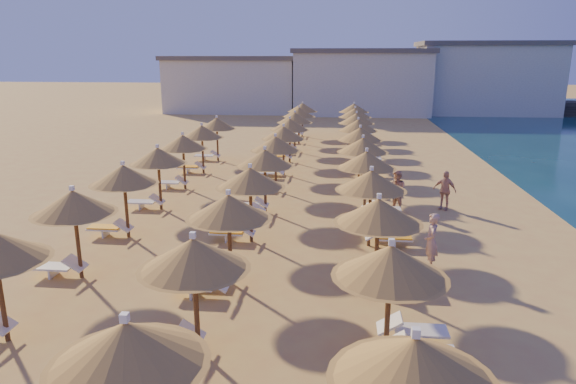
# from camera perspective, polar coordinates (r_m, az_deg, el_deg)

# --- Properties ---
(ground) EXTENTS (220.00, 220.00, 0.00)m
(ground) POSITION_cam_1_polar(r_m,az_deg,el_deg) (17.06, 3.11, -7.81)
(ground) COLOR tan
(ground) RESTS_ON ground
(hotel_blocks) EXTENTS (45.09, 10.35, 8.10)m
(hotel_blocks) POSITION_cam_1_polar(r_m,az_deg,el_deg) (61.71, 8.82, 12.11)
(hotel_blocks) COLOR silver
(hotel_blocks) RESTS_ON ground
(parasol_row_east) EXTENTS (2.51, 42.32, 2.91)m
(parasol_row_east) POSITION_cam_1_polar(r_m,az_deg,el_deg) (23.29, 8.49, 4.31)
(parasol_row_east) COLOR brown
(parasol_row_east) RESTS_ON ground
(parasol_row_west) EXTENTS (2.51, 42.32, 2.91)m
(parasol_row_west) POSITION_cam_1_polar(r_m,az_deg,el_deg) (23.46, -1.94, 4.54)
(parasol_row_west) COLOR brown
(parasol_row_west) RESTS_ON ground
(parasol_row_inland) EXTENTS (2.51, 24.22, 2.91)m
(parasol_row_inland) POSITION_cam_1_polar(r_m,az_deg,el_deg) (22.84, -14.25, 3.80)
(parasol_row_inland) COLOR brown
(parasol_row_inland) RESTS_ON ground
(loungers) EXTENTS (11.95, 40.41, 0.66)m
(loungers) POSITION_cam_1_polar(r_m,az_deg,el_deg) (23.33, 0.07, -0.58)
(loungers) COLOR silver
(loungers) RESTS_ON ground
(beachgoer_c) EXTENTS (1.10, 0.88, 1.74)m
(beachgoer_c) POSITION_cam_1_polar(r_m,az_deg,el_deg) (23.50, 17.00, 0.20)
(beachgoer_c) COLOR tan
(beachgoer_c) RESTS_ON ground
(beachgoer_b) EXTENTS (1.10, 1.11, 1.81)m
(beachgoer_b) POSITION_cam_1_polar(r_m,az_deg,el_deg) (22.65, 12.01, 0.08)
(beachgoer_b) COLOR tan
(beachgoer_b) RESTS_ON ground
(beachgoer_a) EXTENTS (0.49, 0.70, 1.85)m
(beachgoer_a) POSITION_cam_1_polar(r_m,az_deg,el_deg) (16.82, 15.63, -5.33)
(beachgoer_a) COLOR tan
(beachgoer_a) RESTS_ON ground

